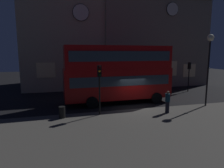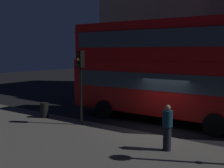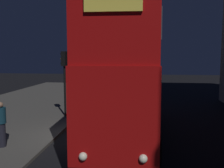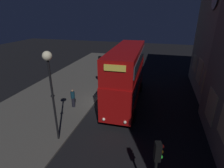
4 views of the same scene
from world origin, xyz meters
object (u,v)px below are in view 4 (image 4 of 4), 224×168
at_px(pedestrian, 73,98).
at_px(litter_bin, 107,76).
at_px(double_decker_bus, 126,73).
at_px(street_lamp, 50,74).
at_px(traffic_light_near_kerb, 100,65).
at_px(traffic_light_far_side, 157,163).

distance_m(pedestrian, litter_bin, 8.17).
height_order(double_decker_bus, street_lamp, street_lamp).
height_order(traffic_light_near_kerb, litter_bin, traffic_light_near_kerb).
distance_m(traffic_light_near_kerb, street_lamp, 10.04).
bearing_deg(traffic_light_far_side, litter_bin, 9.99).
bearing_deg(litter_bin, street_lamp, 0.97).
bearing_deg(traffic_light_far_side, traffic_light_near_kerb, 14.46).
height_order(pedestrian, litter_bin, pedestrian).
height_order(street_lamp, pedestrian, street_lamp).
xyz_separation_m(traffic_light_far_side, pedestrian, (-7.51, -7.86, -1.64)).
height_order(double_decker_bus, traffic_light_near_kerb, double_decker_bus).
relative_size(street_lamp, litter_bin, 7.47).
distance_m(traffic_light_near_kerb, litter_bin, 3.66).
bearing_deg(street_lamp, traffic_light_near_kerb, -178.87).
bearing_deg(double_decker_bus, traffic_light_far_side, 16.34).
bearing_deg(traffic_light_near_kerb, street_lamp, 9.27).
xyz_separation_m(traffic_light_near_kerb, traffic_light_far_side, (12.79, 6.95, -0.20)).
xyz_separation_m(pedestrian, litter_bin, (-8.11, 0.88, -0.49)).
bearing_deg(traffic_light_near_kerb, traffic_light_far_side, 36.66).
distance_m(traffic_light_far_side, street_lamp, 7.75).
xyz_separation_m(double_decker_bus, pedestrian, (2.74, -4.53, -2.07)).
height_order(double_decker_bus, pedestrian, double_decker_bus).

